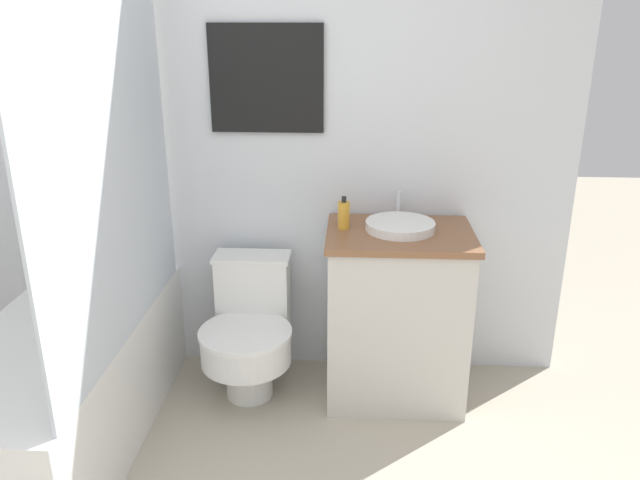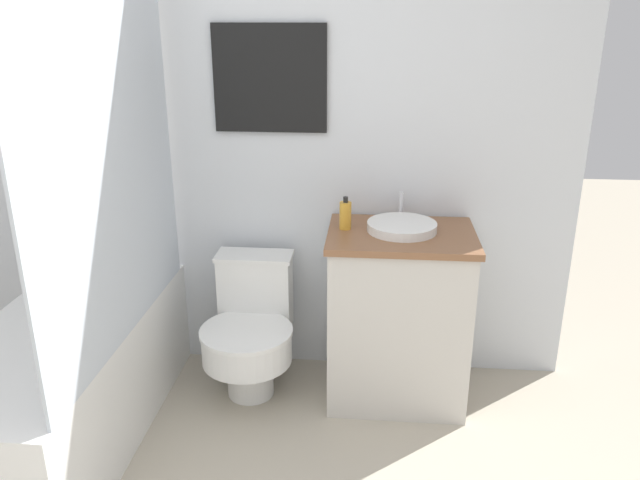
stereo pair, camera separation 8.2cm
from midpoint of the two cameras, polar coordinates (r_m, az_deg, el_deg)
wall_back at (r=3.01m, az=-5.17°, el=10.59°), size 3.07×0.07×2.50m
shower_area at (r=2.89m, az=-21.35°, el=-11.28°), size 0.65×1.43×1.98m
toilet at (r=3.02m, az=-5.57°, el=-8.10°), size 0.43×0.55×0.65m
vanity at (r=2.95m, az=7.92°, el=-6.88°), size 0.66×0.50×0.83m
sink at (r=2.81m, az=8.32°, el=1.23°), size 0.31×0.35×0.13m
soap_bottle at (r=2.80m, az=3.17°, el=2.29°), size 0.05×0.05×0.15m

